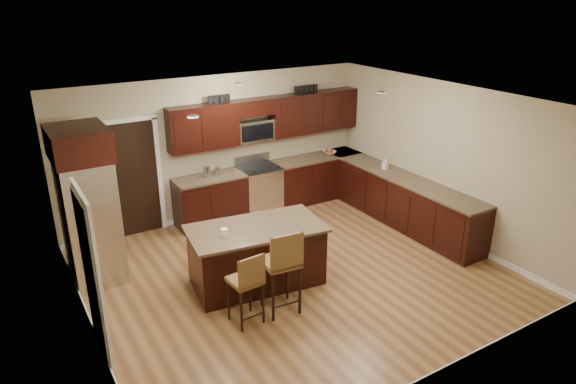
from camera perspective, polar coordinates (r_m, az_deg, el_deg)
floor at (r=8.05m, az=0.90°, el=-9.18°), size 6.00×6.00×0.00m
ceiling at (r=7.06m, az=1.03°, el=9.99°), size 6.00×6.00×0.00m
wall_back at (r=9.75m, az=-7.71°, el=4.93°), size 6.00×0.00×6.00m
wall_left at (r=6.50m, az=-22.13°, el=-5.35°), size 0.00×5.50×5.50m
wall_right at (r=9.31m, az=16.81°, el=3.36°), size 0.00×5.50×5.50m
base_cabinets at (r=9.89m, az=5.79°, el=-0.20°), size 4.02×3.96×0.92m
upper_cabinets at (r=9.93m, az=-1.91°, el=8.35°), size 4.00×0.33×0.80m
range at (r=10.06m, az=-3.24°, el=0.33°), size 0.76×0.64×1.11m
microwave at (r=9.84m, az=-3.80°, el=6.85°), size 0.76×0.31×0.40m
doorway at (r=9.34m, az=-16.84°, el=1.34°), size 0.85×0.03×2.06m
pantry_door at (r=6.39m, az=-21.04°, el=-9.03°), size 0.03×0.80×2.04m
letter_decor at (r=9.77m, az=-2.68°, el=10.84°), size 2.20×0.03×0.15m
island at (r=7.66m, az=-3.50°, el=-7.23°), size 2.08×1.28×0.92m
stool_left at (r=6.68m, az=-4.53°, el=-9.82°), size 0.42×0.42×1.04m
stool_mid at (r=6.82m, az=-0.61°, el=-7.84°), size 0.50×0.50×1.23m
refrigerator at (r=8.03m, az=-21.36°, el=-1.28°), size 0.79×1.01×2.35m
floor_mat at (r=9.49m, az=-5.26°, el=-4.17°), size 1.04×0.85×0.01m
fruit_bowl at (r=10.74m, az=4.63°, el=4.41°), size 0.32×0.32×0.07m
soap_bottle at (r=9.94m, az=10.77°, el=3.10°), size 0.11×0.11×0.21m
canister_tall at (r=9.45m, az=-9.00°, el=2.21°), size 0.12×0.12×0.20m
canister_short at (r=9.53m, az=-7.87°, el=2.33°), size 0.11×0.11×0.17m
island_jar at (r=7.22m, az=-7.11°, el=-4.44°), size 0.10×0.10×0.10m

